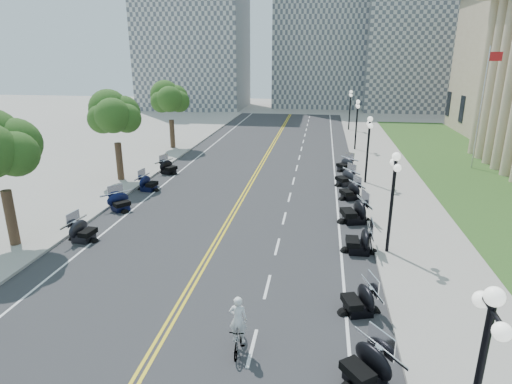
{
  "coord_description": "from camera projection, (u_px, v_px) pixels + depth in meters",
  "views": [
    {
      "loc": [
        5.15,
        -15.83,
        9.35
      ],
      "look_at": [
        1.69,
        6.7,
        2.0
      ],
      "focal_mm": 30.0,
      "sensor_mm": 36.0,
      "label": 1
    }
  ],
  "objects": [
    {
      "name": "ground",
      "position": [
        194.0,
        281.0,
        18.5
      ],
      "size": [
        160.0,
        160.0,
        0.0
      ],
      "primitive_type": "plane",
      "color": "gray"
    },
    {
      "name": "road",
      "position": [
        238.0,
        205.0,
        27.91
      ],
      "size": [
        16.0,
        90.0,
        0.01
      ],
      "primitive_type": "cube",
      "color": "#333335",
      "rests_on": "ground"
    },
    {
      "name": "centerline_yellow_a",
      "position": [
        236.0,
        204.0,
        27.92
      ],
      "size": [
        0.12,
        90.0,
        0.0
      ],
      "primitive_type": "cube",
      "color": "yellow",
      "rests_on": "road"
    },
    {
      "name": "centerline_yellow_b",
      "position": [
        240.0,
        204.0,
        27.89
      ],
      "size": [
        0.12,
        90.0,
        0.0
      ],
      "primitive_type": "cube",
      "color": "yellow",
      "rests_on": "road"
    },
    {
      "name": "edge_line_north",
      "position": [
        338.0,
        210.0,
        26.98
      ],
      "size": [
        0.12,
        90.0,
        0.0
      ],
      "primitive_type": "cube",
      "color": "white",
      "rests_on": "road"
    },
    {
      "name": "edge_line_south",
      "position": [
        145.0,
        200.0,
        28.83
      ],
      "size": [
        0.12,
        90.0,
        0.0
      ],
      "primitive_type": "cube",
      "color": "white",
      "rests_on": "road"
    },
    {
      "name": "lane_dash_5",
      "position": [
        252.0,
        348.0,
        14.27
      ],
      "size": [
        0.12,
        2.0,
        0.0
      ],
      "primitive_type": "cube",
      "color": "white",
      "rests_on": "road"
    },
    {
      "name": "lane_dash_6",
      "position": [
        267.0,
        286.0,
        18.03
      ],
      "size": [
        0.12,
        2.0,
        0.0
      ],
      "primitive_type": "cube",
      "color": "white",
      "rests_on": "road"
    },
    {
      "name": "lane_dash_7",
      "position": [
        277.0,
        246.0,
        21.8
      ],
      "size": [
        0.12,
        2.0,
        0.0
      ],
      "primitive_type": "cube",
      "color": "white",
      "rests_on": "road"
    },
    {
      "name": "lane_dash_8",
      "position": [
        284.0,
        218.0,
        25.56
      ],
      "size": [
        0.12,
        2.0,
        0.0
      ],
      "primitive_type": "cube",
      "color": "white",
      "rests_on": "road"
    },
    {
      "name": "lane_dash_9",
      "position": [
        289.0,
        197.0,
        29.32
      ],
      "size": [
        0.12,
        2.0,
        0.0
      ],
      "primitive_type": "cube",
      "color": "white",
      "rests_on": "road"
    },
    {
      "name": "lane_dash_10",
      "position": [
        293.0,
        181.0,
        33.09
      ],
      "size": [
        0.12,
        2.0,
        0.0
      ],
      "primitive_type": "cube",
      "color": "white",
      "rests_on": "road"
    },
    {
      "name": "lane_dash_11",
      "position": [
        297.0,
        168.0,
        36.85
      ],
      "size": [
        0.12,
        2.0,
        0.0
      ],
      "primitive_type": "cube",
      "color": "white",
      "rests_on": "road"
    },
    {
      "name": "lane_dash_12",
      "position": [
        299.0,
        157.0,
        40.61
      ],
      "size": [
        0.12,
        2.0,
        0.0
      ],
      "primitive_type": "cube",
      "color": "white",
      "rests_on": "road"
    },
    {
      "name": "lane_dash_13",
      "position": [
        301.0,
        149.0,
        44.37
      ],
      "size": [
        0.12,
        2.0,
        0.0
      ],
      "primitive_type": "cube",
      "color": "white",
      "rests_on": "road"
    },
    {
      "name": "lane_dash_14",
      "position": [
        303.0,
        141.0,
        48.14
      ],
      "size": [
        0.12,
        2.0,
        0.0
      ],
      "primitive_type": "cube",
      "color": "white",
      "rests_on": "road"
    },
    {
      "name": "lane_dash_15",
      "position": [
        305.0,
        135.0,
        51.9
      ],
      "size": [
        0.12,
        2.0,
        0.0
      ],
      "primitive_type": "cube",
      "color": "white",
      "rests_on": "road"
    },
    {
      "name": "lane_dash_16",
      "position": [
        306.0,
        130.0,
        55.66
      ],
      "size": [
        0.12,
        2.0,
        0.0
      ],
      "primitive_type": "cube",
      "color": "white",
      "rests_on": "road"
    },
    {
      "name": "lane_dash_17",
      "position": [
        307.0,
        125.0,
        59.43
      ],
      "size": [
        0.12,
        2.0,
        0.0
      ],
      "primitive_type": "cube",
      "color": "white",
      "rests_on": "road"
    },
    {
      "name": "lane_dash_18",
      "position": [
        308.0,
        121.0,
        63.19
      ],
      "size": [
        0.12,
        2.0,
        0.0
      ],
      "primitive_type": "cube",
      "color": "white",
      "rests_on": "road"
    },
    {
      "name": "lane_dash_19",
      "position": [
        309.0,
        117.0,
        66.95
      ],
      "size": [
        0.12,
        2.0,
        0.0
      ],
      "primitive_type": "cube",
      "color": "white",
      "rests_on": "road"
    },
    {
      "name": "sidewalk_north",
      "position": [
        405.0,
        212.0,
        26.37
      ],
      "size": [
        5.0,
        90.0,
        0.15
      ],
      "primitive_type": "cube",
      "color": "#9E9991",
      "rests_on": "ground"
    },
    {
      "name": "sidewalk_south",
      "position": [
        88.0,
        196.0,
        29.4
      ],
      "size": [
        5.0,
        90.0,
        0.15
      ],
      "primitive_type": "cube",
      "color": "#9E9991",
      "rests_on": "ground"
    },
    {
      "name": "lawn",
      "position": [
        481.0,
        181.0,
        32.89
      ],
      "size": [
        9.0,
        60.0,
        0.1
      ],
      "primitive_type": "cube",
      "color": "#356023",
      "rests_on": "ground"
    },
    {
      "name": "distant_block_a",
      "position": [
        193.0,
        33.0,
        75.44
      ],
      "size": [
        18.0,
        14.0,
        26.0
      ],
      "primitive_type": "cube",
      "color": "gray",
      "rests_on": "ground"
    },
    {
      "name": "distant_block_b",
      "position": [
        320.0,
        22.0,
        77.29
      ],
      "size": [
        16.0,
        12.0,
        30.0
      ],
      "primitive_type": "cube",
      "color": "gray",
      "rests_on": "ground"
    },
    {
      "name": "distant_block_c",
      "position": [
        425.0,
        44.0,
        73.09
      ],
      "size": [
        20.0,
        14.0,
        22.0
      ],
      "primitive_type": "cube",
      "color": "gray",
      "rests_on": "ground"
    },
    {
      "name": "street_lamp_2",
      "position": [
        392.0,
        204.0,
        20.22
      ],
      "size": [
        0.5,
        1.2,
        4.9
      ],
      "primitive_type": null,
      "color": "black",
      "rests_on": "sidewalk_north"
    },
    {
      "name": "street_lamp_3",
      "position": [
        368.0,
        150.0,
        31.51
      ],
      "size": [
        0.5,
        1.2,
        4.9
      ],
      "primitive_type": null,
      "color": "black",
      "rests_on": "sidewalk_north"
    },
    {
      "name": "street_lamp_4",
      "position": [
        356.0,
        125.0,
        42.8
      ],
      "size": [
        0.5,
        1.2,
        4.9
      ],
      "primitive_type": null,
      "color": "black",
      "rests_on": "sidewalk_north"
    },
    {
      "name": "street_lamp_5",
      "position": [
        350.0,
        110.0,
        54.09
      ],
      "size": [
        0.5,
        1.2,
        4.9
      ],
      "primitive_type": null,
      "color": "black",
      "rests_on": "sidewalk_north"
    },
    {
      "name": "flagpole",
      "position": [
        480.0,
        110.0,
        35.06
      ],
      "size": [
        1.1,
        0.2,
        10.0
      ],
      "primitive_type": null,
      "color": "silver",
      "rests_on": "ground"
    },
    {
      "name": "tree_3",
      "position": [
        115.0,
        120.0,
        31.66
      ],
      "size": [
        4.8,
        4.8,
        9.2
      ],
      "primitive_type": null,
      "color": "#235619",
      "rests_on": "sidewalk_south"
    },
    {
      "name": "tree_4",
      "position": [
        170.0,
        102.0,
        42.95
      ],
      "size": [
        4.8,
        4.8,
        9.2
      ],
      "primitive_type": null,
      "color": "#235619",
      "rests_on": "sidewalk_south"
    },
    {
      "name": "motorcycle_n_4",
      "position": [
        366.0,
        364.0,
        12.57
      ],
      "size": [
        2.64,
        2.64,
        1.32
      ],
      "primitive_type": null,
      "rotation": [
        0.0,
        0.0,
        -0.92
      ],
      "color": "black",
      "rests_on": "road"
    },
    {
      "name": "motorcycle_n_5",
      "position": [
        359.0,
        298.0,
        16.04
      ],
      "size": [
        2.22,
        2.22,
        1.24
      ],
      "primitive_type": null,
      "rotation": [
        0.0,
        0.0,
        -1.27
      ],
      "color": "black",
      "rests_on": "road"
    },
    {
      "name": "motorcycle_n_6",
      "position": [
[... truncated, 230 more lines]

